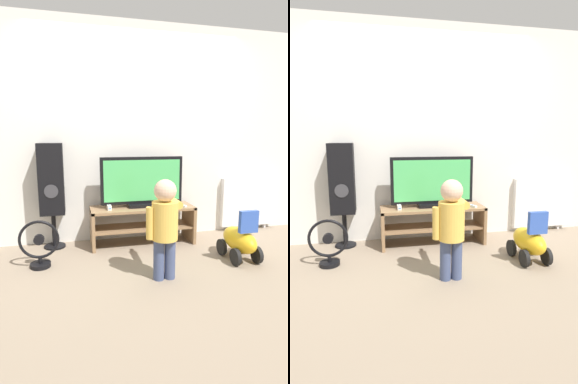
# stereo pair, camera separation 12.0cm
# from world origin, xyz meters

# --- Properties ---
(ground_plane) EXTENTS (16.00, 16.00, 0.00)m
(ground_plane) POSITION_xyz_m (0.00, 0.00, 0.00)
(ground_plane) COLOR gray
(wall_back) EXTENTS (10.00, 0.06, 2.60)m
(wall_back) POSITION_xyz_m (0.00, 0.49, 1.30)
(wall_back) COLOR silver
(wall_back) RESTS_ON ground_plane
(tv_stand) EXTENTS (1.23, 0.41, 0.45)m
(tv_stand) POSITION_xyz_m (0.00, 0.21, 0.30)
(tv_stand) COLOR #93704C
(tv_stand) RESTS_ON ground_plane
(television) EXTENTS (0.98, 0.20, 0.59)m
(television) POSITION_xyz_m (0.00, 0.22, 0.74)
(television) COLOR black
(television) RESTS_ON tv_stand
(game_console) EXTENTS (0.05, 0.17, 0.05)m
(game_console) POSITION_xyz_m (-0.40, 0.18, 0.48)
(game_console) COLOR white
(game_console) RESTS_ON tv_stand
(remote_primary) EXTENTS (0.08, 0.13, 0.03)m
(remote_primary) POSITION_xyz_m (0.47, 0.11, 0.46)
(remote_primary) COLOR white
(remote_primary) RESTS_ON tv_stand
(remote_secondary) EXTENTS (0.04, 0.13, 0.03)m
(remote_secondary) POSITION_xyz_m (0.11, 0.13, 0.46)
(remote_secondary) COLOR white
(remote_secondary) RESTS_ON tv_stand
(child) EXTENTS (0.35, 0.51, 0.91)m
(child) POSITION_xyz_m (-0.02, -0.74, 0.54)
(child) COLOR #3F4C72
(child) RESTS_ON ground_plane
(speaker_tower) EXTENTS (0.27, 0.27, 1.20)m
(speaker_tower) POSITION_xyz_m (-1.03, 0.31, 0.78)
(speaker_tower) COLOR black
(speaker_tower) RESTS_ON ground_plane
(floor_fan) EXTENTS (0.39, 0.20, 0.48)m
(floor_fan) POSITION_xyz_m (-1.14, -0.23, 0.22)
(floor_fan) COLOR black
(floor_fan) RESTS_ON ground_plane
(ride_on_toy) EXTENTS (0.28, 0.53, 0.56)m
(ride_on_toy) POSITION_xyz_m (0.88, -0.51, 0.21)
(ride_on_toy) COLOR gold
(ride_on_toy) RESTS_ON ground_plane
(radiator) EXTENTS (0.80, 0.08, 0.72)m
(radiator) POSITION_xyz_m (1.55, 0.42, 0.39)
(radiator) COLOR white
(radiator) RESTS_ON ground_plane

